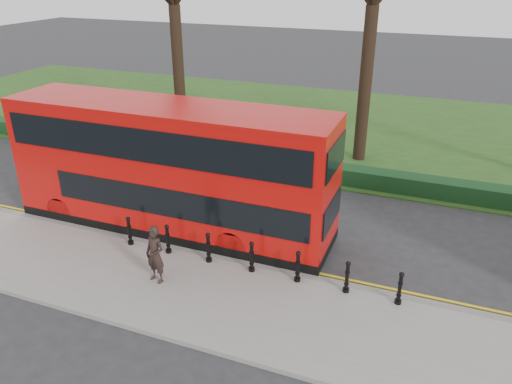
% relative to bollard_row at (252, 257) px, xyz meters
% --- Properties ---
extents(ground, '(120.00, 120.00, 0.00)m').
position_rel_bollard_row_xyz_m(ground, '(-0.77, 1.35, -0.65)').
color(ground, '#28282B').
rests_on(ground, ground).
extents(pavement, '(60.00, 4.00, 0.15)m').
position_rel_bollard_row_xyz_m(pavement, '(-0.77, -1.65, -0.58)').
color(pavement, gray).
rests_on(pavement, ground).
extents(kerb, '(60.00, 0.25, 0.16)m').
position_rel_bollard_row_xyz_m(kerb, '(-0.77, 0.35, -0.58)').
color(kerb, slate).
rests_on(kerb, ground).
extents(grass_verge, '(60.00, 18.00, 0.06)m').
position_rel_bollard_row_xyz_m(grass_verge, '(-0.77, 16.35, -0.62)').
color(grass_verge, '#274416').
rests_on(grass_verge, ground).
extents(hedge, '(60.00, 0.90, 0.80)m').
position_rel_bollard_row_xyz_m(hedge, '(-0.77, 8.15, -0.25)').
color(hedge, black).
rests_on(hedge, ground).
extents(yellow_line_outer, '(60.00, 0.10, 0.01)m').
position_rel_bollard_row_xyz_m(yellow_line_outer, '(-0.77, 0.65, -0.64)').
color(yellow_line_outer, yellow).
rests_on(yellow_line_outer, ground).
extents(yellow_line_inner, '(60.00, 0.10, 0.01)m').
position_rel_bollard_row_xyz_m(yellow_line_inner, '(-0.77, 0.85, -0.64)').
color(yellow_line_inner, yellow).
rests_on(yellow_line_inner, ground).
extents(bollard_row, '(9.17, 0.15, 1.00)m').
position_rel_bollard_row_xyz_m(bollard_row, '(0.00, 0.00, 0.00)').
color(bollard_row, black).
rests_on(bollard_row, pavement).
extents(bus_lead, '(11.76, 2.70, 4.68)m').
position_rel_bollard_row_xyz_m(bus_lead, '(-3.82, 1.79, 1.71)').
color(bus_lead, '#BE0C09').
rests_on(bus_lead, ground).
extents(pedestrian, '(0.76, 0.59, 1.84)m').
position_rel_bollard_row_xyz_m(pedestrian, '(-2.50, -1.54, 0.42)').
color(pedestrian, black).
rests_on(pedestrian, pavement).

